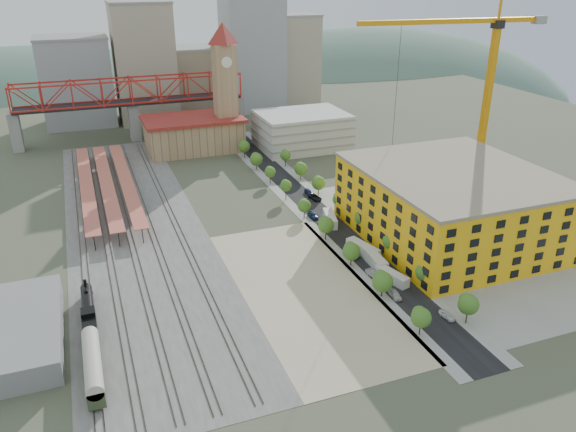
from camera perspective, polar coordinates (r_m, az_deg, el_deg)
name	(u,v)px	position (r m, az deg, el deg)	size (l,w,h in m)	color
ground	(276,231)	(154.15, -1.26, -1.50)	(400.00, 400.00, 0.00)	#474C38
ballast_strip	(134,225)	(163.24, -15.37, -0.88)	(36.00, 165.00, 0.06)	#605E59
dirt_lot	(306,290)	(126.96, 1.82, -7.48)	(28.00, 67.00, 0.06)	tan
street_asphalt	(308,203)	(172.20, 2.09, 1.33)	(12.00, 170.00, 0.06)	black
sidewalk_west	(292,206)	(170.30, 0.38, 1.07)	(3.00, 170.00, 0.04)	gray
sidewalk_east	(325,201)	(174.26, 3.76, 1.57)	(3.00, 170.00, 0.04)	gray
construction_pad	(457,235)	(158.33, 16.81, -1.86)	(50.00, 90.00, 0.06)	gray
rail_tracks	(127,226)	(163.09, -16.00, -0.94)	(26.56, 160.00, 0.18)	#382B23
platform_canopies	(106,182)	(187.10, -17.98, 3.32)	(16.00, 80.00, 4.12)	#B96747
station_hall	(194,133)	(225.30, -9.57, 8.29)	(38.00, 24.00, 13.10)	tan
clock_tower	(225,75)	(221.37, -6.47, 14.04)	(12.00, 12.00, 52.00)	tan
parking_garage	(302,130)	(225.36, 1.43, 8.70)	(34.00, 26.00, 14.00)	silver
truss_bridge	(131,95)	(241.99, -15.65, 11.80)	(94.00, 9.60, 25.60)	gray
construction_building	(452,205)	(152.89, 16.32, 1.13)	(44.60, 50.60, 18.80)	yellow
warehouse	(0,335)	(121.40, -27.21, -10.73)	(22.00, 32.00, 5.00)	gray
street_trees	(322,215)	(163.79, 3.43, 0.06)	(15.40, 124.40, 8.00)	#3A6B20
skyline	(191,66)	(282.23, -9.85, 14.76)	(133.00, 46.00, 60.00)	#9EA0A3
distant_hills	(218,178)	(427.50, -7.13, 3.82)	(647.00, 264.00, 227.00)	#4C6B59
locomotive	(88,311)	(123.20, -19.63, -9.06)	(2.72, 21.01, 5.25)	black
coach	(93,366)	(106.22, -19.19, -14.20)	(3.01, 17.50, 5.49)	#303D21
tower_crane	(479,73)	(177.09, 18.84, 13.55)	(57.60, 7.50, 61.58)	orange
site_trailer_a	(392,277)	(131.74, 10.53, -6.06)	(2.34, 8.90, 2.43)	silver
site_trailer_b	(374,260)	(137.97, 8.76, -4.39)	(2.64, 10.02, 2.74)	silver
site_trailer_c	(363,249)	(142.52, 7.62, -3.34)	(2.65, 10.06, 2.75)	silver
site_trailer_d	(330,219)	(158.42, 4.29, -0.29)	(2.63, 9.99, 2.73)	silver
car_0	(395,295)	(125.94, 10.81, -7.84)	(1.79, 4.44, 1.51)	silver
car_1	(374,274)	(132.84, 8.73, -5.86)	(1.69, 4.86, 1.60)	gray
car_2	(352,253)	(141.61, 6.51, -3.76)	(2.45, 5.32, 1.48)	black
car_3	(313,216)	(161.94, 2.55, 0.05)	(1.87, 4.60, 1.34)	#1A2E4E
car_4	(447,315)	(121.66, 15.87, -9.68)	(1.61, 4.01, 1.37)	white
car_5	(376,252)	(143.19, 8.90, -3.60)	(1.44, 4.14, 1.36)	gray
car_6	(315,197)	(174.62, 2.76, 1.89)	(2.41, 5.22, 1.45)	black
car_7	(309,192)	(178.69, 2.16, 2.41)	(1.84, 4.53, 1.31)	#1A264E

